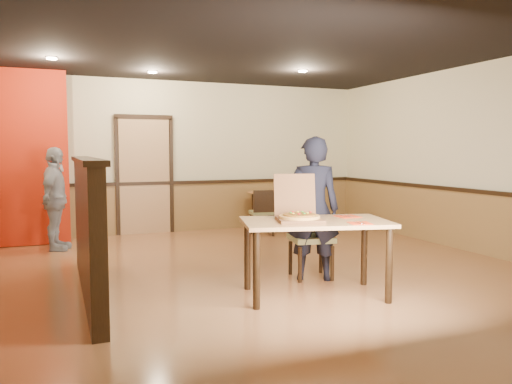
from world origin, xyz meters
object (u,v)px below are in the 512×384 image
at_px(diner_chair, 309,233).
at_px(condiment, 279,187).
at_px(pizza_box, 299,215).
at_px(diner, 313,209).
at_px(side_table, 272,200).
at_px(passerby, 55,199).
at_px(side_chair_left, 263,211).
at_px(main_table, 315,231).
at_px(side_chair_right, 310,205).

height_order(diner_chair, condiment, diner_chair).
bearing_deg(pizza_box, diner, 65.39).
bearing_deg(side_table, passerby, -170.49).
bearing_deg(side_chair_left, diner_chair, 88.06).
bearing_deg(main_table, side_chair_right, 76.37).
bearing_deg(side_table, condiment, -38.16).
distance_m(side_chair_right, pizza_box, 4.14).
distance_m(main_table, side_chair_left, 3.74).
relative_size(diner, pizza_box, 2.69).
bearing_deg(pizza_box, main_table, 2.22).
height_order(side_chair_right, passerby, passerby).
distance_m(diner, condiment, 3.74).
xyz_separation_m(diner_chair, side_chair_right, (1.53, 2.87, -0.02)).
relative_size(side_chair_right, diner, 0.55).
relative_size(side_table, diner, 0.51).
relative_size(side_chair_left, diner, 0.49).
distance_m(side_chair_right, condiment, 0.73).
bearing_deg(condiment, diner_chair, -108.58).
bearing_deg(main_table, diner_chair, 79.88).
bearing_deg(condiment, side_table, 141.84).
xyz_separation_m(diner, pizza_box, (-0.47, -0.57, 0.02)).
height_order(main_table, diner_chair, diner_chair).
height_order(side_chair_right, condiment, side_chair_right).
distance_m(diner_chair, pizza_box, 0.94).
bearing_deg(condiment, passerby, -171.82).
relative_size(side_chair_left, side_chair_right, 0.89).
height_order(side_chair_right, diner, diner).
height_order(main_table, diner, diner).
bearing_deg(diner_chair, diner, -92.12).
bearing_deg(main_table, side_chair_left, 89.39).
height_order(diner_chair, side_table, diner_chair).
xyz_separation_m(side_chair_right, side_table, (-0.49, 0.61, 0.05)).
xyz_separation_m(diner_chair, condiment, (1.14, 3.40, 0.28)).
bearing_deg(side_table, pizza_box, -110.29).
bearing_deg(diner_chair, side_table, 82.85).
bearing_deg(main_table, diner, 77.22).
bearing_deg(diner, pizza_box, 76.63).
bearing_deg(pizza_box, condiment, 83.51).
height_order(side_chair_left, pizza_box, pizza_box).
relative_size(side_chair_left, pizza_box, 1.32).
relative_size(passerby, condiment, 9.89).
xyz_separation_m(side_chair_left, side_table, (0.46, 0.61, 0.11)).
bearing_deg(condiment, diner, -108.30).
bearing_deg(diner, passerby, -20.08).
relative_size(side_table, condiment, 5.34).
height_order(pizza_box, condiment, pizza_box).
bearing_deg(side_chair_right, side_chair_left, -34.31).
xyz_separation_m(diner_chair, side_chair_left, (0.58, 2.87, -0.08)).
xyz_separation_m(main_table, diner, (0.30, 0.61, 0.15)).
distance_m(diner_chair, condiment, 3.60).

